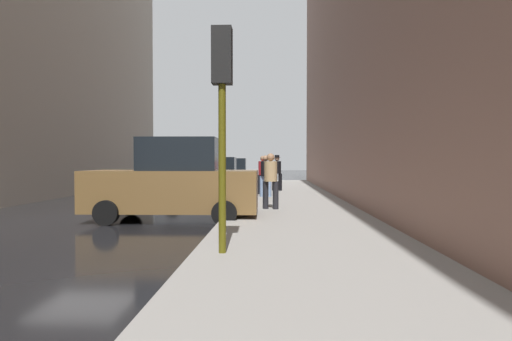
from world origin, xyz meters
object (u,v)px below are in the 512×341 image
at_px(traffic_light, 222,90).
at_px(pedestrian_in_jeans, 266,174).
at_px(parked_silver_sedan, 228,174).
at_px(parked_gray_coupe, 210,179).
at_px(pedestrian_in_red_jacket, 263,173).
at_px(pedestrian_in_tan_coat, 271,178).
at_px(fire_hydrant, 248,192).
at_px(parked_bronze_suv, 175,183).
at_px(pedestrian_with_fedora, 277,171).

height_order(traffic_light, pedestrian_in_jeans, traffic_light).
height_order(parked_silver_sedan, traffic_light, traffic_light).
relative_size(parked_gray_coupe, pedestrian_in_red_jacket, 2.49).
bearing_deg(pedestrian_in_jeans, pedestrian_in_tan_coat, -87.02).
distance_m(fire_hydrant, pedestrian_in_jeans, 2.17).
distance_m(parked_gray_coupe, pedestrian_in_red_jacket, 2.41).
bearing_deg(pedestrian_in_tan_coat, parked_bronze_suv, -150.83).
relative_size(parked_bronze_suv, pedestrian_with_fedora, 2.60).
height_order(parked_bronze_suv, pedestrian_in_tan_coat, parked_bronze_suv).
distance_m(parked_silver_sedan, pedestrian_in_tan_coat, 11.91).
bearing_deg(parked_bronze_suv, pedestrian_in_tan_coat, 29.17).
bearing_deg(parked_gray_coupe, parked_bronze_suv, -90.00).
relative_size(parked_bronze_suv, pedestrian_in_tan_coat, 2.71).
bearing_deg(pedestrian_with_fedora, parked_gray_coupe, -134.53).
distance_m(parked_silver_sedan, pedestrian_in_red_jacket, 6.52).
bearing_deg(parked_silver_sedan, fire_hydrant, -79.15).
distance_m(traffic_light, pedestrian_with_fedora, 13.72).
distance_m(pedestrian_in_tan_coat, pedestrian_in_red_jacket, 5.51).
bearing_deg(pedestrian_with_fedora, parked_bronze_suv, -107.75).
relative_size(parked_gray_coupe, fire_hydrant, 6.04).
bearing_deg(pedestrian_in_red_jacket, parked_gray_coupe, -160.32).
bearing_deg(parked_bronze_suv, parked_gray_coupe, 90.00).
bearing_deg(pedestrian_in_tan_coat, traffic_light, -97.34).
bearing_deg(traffic_light, fire_hydrant, 90.35).
distance_m(parked_gray_coupe, pedestrian_with_fedora, 4.17).
xyz_separation_m(pedestrian_in_tan_coat, pedestrian_in_red_jacket, (-0.36, 5.50, 0.00)).
xyz_separation_m(fire_hydrant, pedestrian_with_fedora, (1.12, 5.46, 0.64)).
bearing_deg(parked_gray_coupe, parked_silver_sedan, 90.00).
relative_size(pedestrian_with_fedora, pedestrian_in_red_jacket, 1.04).
bearing_deg(traffic_light, pedestrian_in_jeans, 86.93).
relative_size(pedestrian_in_tan_coat, pedestrian_in_red_jacket, 1.00).
bearing_deg(pedestrian_in_red_jacket, pedestrian_in_tan_coat, -86.28).
distance_m(traffic_light, pedestrian_in_red_jacket, 11.54).
xyz_separation_m(parked_bronze_suv, parked_silver_sedan, (0.00, 13.07, -0.18)).
bearing_deg(pedestrian_with_fedora, pedestrian_in_red_jacket, -107.05).
relative_size(parked_gray_coupe, pedestrian_in_jeans, 2.49).
distance_m(fire_hydrant, traffic_light, 8.43).
relative_size(pedestrian_in_tan_coat, pedestrian_in_jeans, 1.00).
bearing_deg(traffic_light, parked_bronze_suv, 112.60).
height_order(traffic_light, pedestrian_in_red_jacket, traffic_light).
bearing_deg(traffic_light, pedestrian_in_tan_coat, 82.66).
xyz_separation_m(parked_silver_sedan, traffic_light, (1.85, -17.53, 1.91)).
bearing_deg(pedestrian_in_tan_coat, fire_hydrant, 110.21).
bearing_deg(pedestrian_in_jeans, pedestrian_in_red_jacket, 96.10).
bearing_deg(pedestrian_with_fedora, pedestrian_in_jeans, -98.62).
height_order(fire_hydrant, pedestrian_with_fedora, pedestrian_with_fedora).
height_order(parked_gray_coupe, traffic_light, traffic_light).
relative_size(parked_bronze_suv, parked_gray_coupe, 1.09).
relative_size(parked_bronze_suv, traffic_light, 1.29).
height_order(parked_gray_coupe, pedestrian_in_red_jacket, pedestrian_in_red_jacket).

